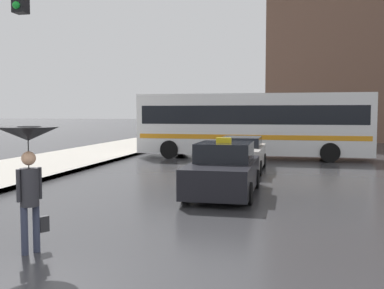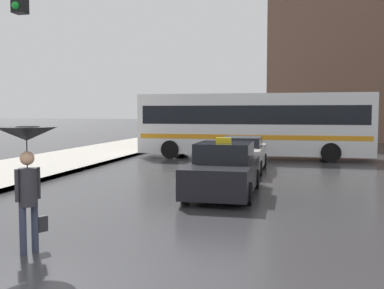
{
  "view_description": "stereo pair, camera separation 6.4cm",
  "coord_description": "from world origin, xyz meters",
  "px_view_note": "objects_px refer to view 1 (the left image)",
  "views": [
    {
      "loc": [
        3.58,
        -5.1,
        2.44
      ],
      "look_at": [
        0.5,
        8.97,
        1.4
      ],
      "focal_mm": 42.0,
      "sensor_mm": 36.0,
      "label": 1
    },
    {
      "loc": [
        3.65,
        -5.09,
        2.44
      ],
      "look_at": [
        0.5,
        8.97,
        1.4
      ],
      "focal_mm": 42.0,
      "sensor_mm": 36.0,
      "label": 2
    }
  ],
  "objects_px": {
    "city_bus": "(252,123)",
    "sedan_red": "(241,155)",
    "pedestrian_with_umbrella": "(29,152)",
    "taxi": "(224,171)"
  },
  "relations": [
    {
      "from": "city_bus",
      "to": "pedestrian_with_umbrella",
      "type": "bearing_deg",
      "value": 172.97
    },
    {
      "from": "sedan_red",
      "to": "city_bus",
      "type": "height_order",
      "value": "city_bus"
    },
    {
      "from": "sedan_red",
      "to": "pedestrian_with_umbrella",
      "type": "xyz_separation_m",
      "value": [
        -2.36,
        -11.84,
        1.09
      ]
    },
    {
      "from": "taxi",
      "to": "sedan_red",
      "type": "bearing_deg",
      "value": -89.07
    },
    {
      "from": "sedan_red",
      "to": "pedestrian_with_umbrella",
      "type": "bearing_deg",
      "value": 78.72
    },
    {
      "from": "pedestrian_with_umbrella",
      "to": "taxi",
      "type": "bearing_deg",
      "value": 7.66
    },
    {
      "from": "city_bus",
      "to": "sedan_red",
      "type": "bearing_deg",
      "value": -179.3
    },
    {
      "from": "city_bus",
      "to": "taxi",
      "type": "bearing_deg",
      "value": -178.68
    },
    {
      "from": "sedan_red",
      "to": "city_bus",
      "type": "bearing_deg",
      "value": -90.26
    },
    {
      "from": "city_bus",
      "to": "pedestrian_with_umbrella",
      "type": "relative_size",
      "value": 5.49
    }
  ]
}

